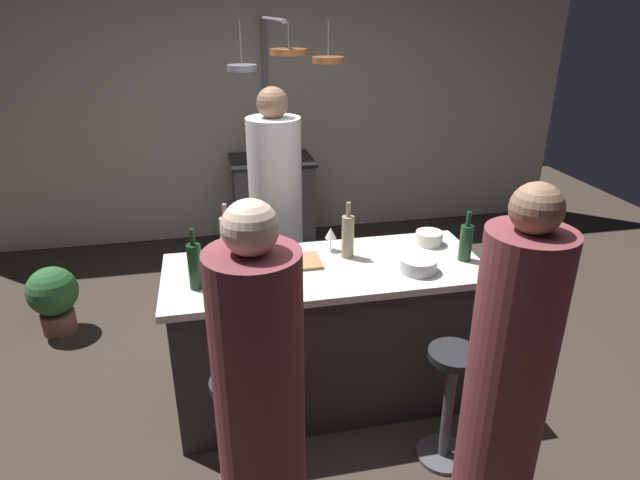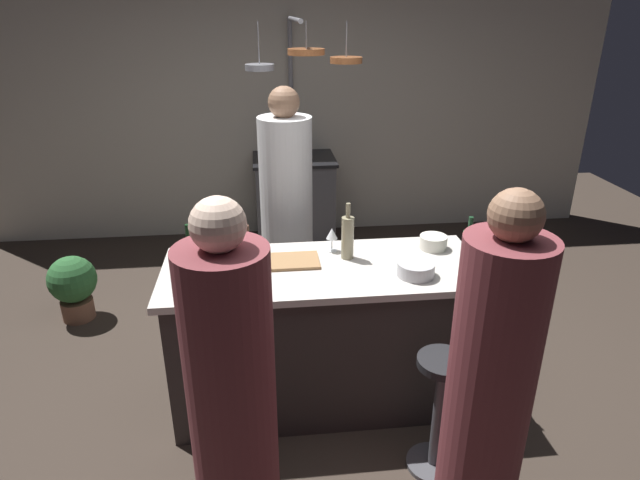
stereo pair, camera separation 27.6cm
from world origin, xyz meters
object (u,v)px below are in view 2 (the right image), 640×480
(wine_glass_by_chef, at_px, (332,235))
(pepper_mill, at_px, (246,242))
(wine_bottle_white, at_px, (348,237))
(wine_bottle_rose, at_px, (228,233))
(bar_stool_right, at_px, (439,409))
(mixing_bowl_steel, at_px, (416,269))
(cutting_board, at_px, (291,261))
(wine_bottle_red, at_px, (191,260))
(guest_right, at_px, (488,394))
(chef, at_px, (287,220))
(wine_glass_near_left_guest, at_px, (216,242))
(mixing_bowl_wooden, at_px, (234,271))
(mixing_bowl_ceramic, at_px, (433,242))
(wine_bottle_green, at_px, (468,248))
(guest_left, at_px, (233,409))
(potted_plant, at_px, (73,284))
(bar_stool_left, at_px, (226,426))
(stove_range, at_px, (295,201))

(wine_glass_by_chef, bearing_deg, pepper_mill, -173.40)
(wine_bottle_white, distance_m, wine_bottle_rose, 0.70)
(bar_stool_right, relative_size, mixing_bowl_steel, 3.34)
(cutting_board, height_order, wine_bottle_rose, wine_bottle_rose)
(wine_bottle_white, bearing_deg, wine_bottle_red, -166.34)
(guest_right, relative_size, wine_glass_by_chef, 11.37)
(chef, bearing_deg, pepper_mill, -109.07)
(guest_right, xyz_separation_m, wine_glass_near_left_guest, (-1.17, 1.17, 0.24))
(mixing_bowl_wooden, bearing_deg, wine_bottle_red, -168.29)
(wine_bottle_red, xyz_separation_m, mixing_bowl_ceramic, (1.40, 0.28, -0.09))
(wine_bottle_green, distance_m, wine_glass_by_chef, 0.78)
(wine_glass_by_chef, bearing_deg, guest_left, -115.18)
(potted_plant, relative_size, pepper_mill, 2.48)
(wine_bottle_white, bearing_deg, mixing_bowl_wooden, -165.69)
(wine_bottle_white, distance_m, mixing_bowl_ceramic, 0.55)
(guest_left, xyz_separation_m, pepper_mill, (0.05, 1.12, 0.24))
(guest_right, xyz_separation_m, cutting_board, (-0.75, 1.07, 0.14))
(potted_plant, xyz_separation_m, wine_bottle_rose, (1.26, -0.87, 0.73))
(guest_right, height_order, pepper_mill, guest_right)
(wine_bottle_rose, bearing_deg, pepper_mill, -47.59)
(chef, relative_size, pepper_mill, 8.42)
(wine_glass_near_left_guest, xyz_separation_m, mixing_bowl_wooden, (0.10, -0.23, -0.07))
(bar_stool_left, relative_size, wine_glass_near_left_guest, 4.66)
(bar_stool_left, bearing_deg, cutting_board, 61.87)
(stove_range, relative_size, wine_bottle_white, 2.66)
(guest_left, bearing_deg, wine_bottle_rose, 92.58)
(bar_stool_right, bearing_deg, guest_left, -160.80)
(pepper_mill, distance_m, wine_glass_by_chef, 0.51)
(stove_range, height_order, potted_plant, stove_range)
(stove_range, distance_m, wine_glass_near_left_guest, 2.42)
(wine_bottle_red, relative_size, mixing_bowl_ceramic, 2.01)
(chef, distance_m, mixing_bowl_wooden, 1.07)
(chef, xyz_separation_m, bar_stool_right, (0.67, -1.57, -0.44))
(guest_left, distance_m, guest_right, 1.05)
(bar_stool_right, bearing_deg, guest_right, -81.78)
(wine_bottle_white, distance_m, wine_glass_by_chef, 0.13)
(chef, height_order, potted_plant, chef)
(pepper_mill, distance_m, mixing_bowl_steel, 0.97)
(cutting_board, bearing_deg, bar_stool_right, -45.12)
(wine_bottle_red, xyz_separation_m, wine_bottle_rose, (0.18, 0.37, -0.00))
(potted_plant, distance_m, wine_glass_near_left_guest, 1.69)
(guest_left, relative_size, cutting_board, 5.18)
(chef, relative_size, wine_glass_by_chef, 12.11)
(mixing_bowl_wooden, bearing_deg, guest_left, -88.90)
(potted_plant, relative_size, wine_bottle_rose, 1.62)
(mixing_bowl_ceramic, distance_m, mixing_bowl_steel, 0.39)
(wine_bottle_red, xyz_separation_m, wine_bottle_green, (1.51, 0.03, -0.02))
(stove_range, bearing_deg, guest_right, -80.59)
(guest_left, bearing_deg, mixing_bowl_ceramic, 44.47)
(wine_bottle_rose, bearing_deg, mixing_bowl_steel, -22.58)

